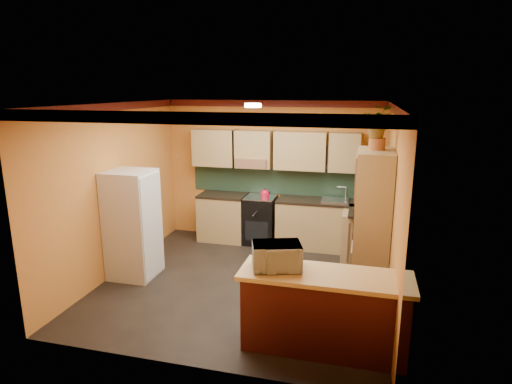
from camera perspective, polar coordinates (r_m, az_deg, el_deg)
room_shell at (r=6.39m, az=-0.95°, el=6.24°), size 4.24×4.24×2.72m
base_cabinets_back at (r=8.11m, az=4.88°, el=-4.15°), size 3.65×0.60×0.88m
countertop_back at (r=7.98m, az=4.94°, el=-1.00°), size 3.65×0.62×0.04m
stove at (r=8.23m, az=0.58°, el=-3.73°), size 0.58×0.58×0.91m
kettle at (r=8.01m, az=1.19°, el=-0.17°), size 0.18×0.18×0.18m
sink at (r=7.89m, az=10.51°, el=-1.10°), size 0.48×0.40×0.03m
base_cabinets_right at (r=7.54m, az=14.44°, el=-5.95°), size 0.60×0.80×0.88m
countertop_right at (r=7.40m, az=14.65°, el=-2.59°), size 0.62×0.80×0.04m
fridge at (r=6.95m, az=-16.16°, el=-4.17°), size 0.68×0.66×1.70m
pantry at (r=6.24m, az=15.17°, el=-4.20°), size 0.48×0.90×2.10m
fern_pot at (r=6.05m, az=15.83°, el=6.19°), size 0.22×0.22×0.16m
fern at (r=6.02m, az=16.01°, el=8.99°), size 0.43×0.38×0.43m
breakfast_bar at (r=5.06m, az=9.02°, el=-15.76°), size 1.80×0.55×0.88m
bar_top at (r=4.85m, az=9.23°, el=-10.96°), size 1.90×0.65×0.05m
microwave at (r=4.85m, az=2.75°, el=-8.55°), size 0.63×0.52×0.30m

